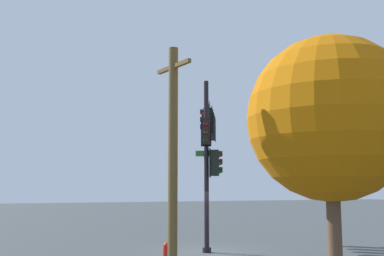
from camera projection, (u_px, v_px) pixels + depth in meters
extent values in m
plane|color=#3C4143|center=(207.00, 253.00, 18.98)|extent=(120.00, 120.00, 0.00)
cylinder|color=black|center=(206.00, 165.00, 19.43)|extent=(0.20, 0.20, 7.24)
cylinder|color=black|center=(207.00, 250.00, 18.99)|extent=(0.36, 0.36, 0.20)
cylinder|color=black|center=(209.00, 110.00, 22.21)|extent=(4.53, 2.19, 0.14)
cylinder|color=black|center=(208.00, 116.00, 20.81)|extent=(2.07, 1.02, 1.07)
cube|color=black|center=(208.00, 120.00, 20.57)|extent=(0.43, 0.45, 1.10)
cube|color=black|center=(212.00, 120.00, 20.56)|extent=(0.42, 0.20, 1.22)
sphere|color=#FF2018|center=(203.00, 113.00, 20.62)|extent=(0.22, 0.22, 0.22)
cylinder|color=black|center=(202.00, 112.00, 20.63)|extent=(0.27, 0.22, 0.23)
sphere|color=#855607|center=(203.00, 120.00, 20.58)|extent=(0.22, 0.22, 0.22)
cylinder|color=black|center=(202.00, 119.00, 20.59)|extent=(0.27, 0.22, 0.23)
sphere|color=#0B621E|center=(203.00, 128.00, 20.54)|extent=(0.22, 0.22, 0.22)
cylinder|color=black|center=(202.00, 127.00, 20.54)|extent=(0.27, 0.22, 0.23)
cube|color=black|center=(209.00, 123.00, 21.45)|extent=(0.43, 0.45, 1.10)
cube|color=black|center=(213.00, 123.00, 21.44)|extent=(0.42, 0.20, 1.22)
sphere|color=#FF2018|center=(204.00, 116.00, 21.50)|extent=(0.22, 0.22, 0.22)
cylinder|color=black|center=(203.00, 115.00, 21.51)|extent=(0.27, 0.22, 0.23)
sphere|color=#855607|center=(204.00, 123.00, 21.46)|extent=(0.22, 0.22, 0.22)
cylinder|color=black|center=(203.00, 122.00, 21.47)|extent=(0.27, 0.22, 0.23)
sphere|color=#0B621E|center=(204.00, 130.00, 21.42)|extent=(0.22, 0.22, 0.22)
cylinder|color=black|center=(203.00, 129.00, 21.43)|extent=(0.27, 0.22, 0.23)
cube|color=black|center=(210.00, 126.00, 22.34)|extent=(0.44, 0.46, 1.10)
cube|color=black|center=(214.00, 125.00, 22.32)|extent=(0.41, 0.22, 1.22)
sphere|color=#FF2018|center=(206.00, 119.00, 22.40)|extent=(0.22, 0.22, 0.22)
cylinder|color=black|center=(204.00, 118.00, 22.41)|extent=(0.27, 0.23, 0.23)
sphere|color=#855607|center=(206.00, 126.00, 22.36)|extent=(0.22, 0.22, 0.22)
cylinder|color=black|center=(204.00, 125.00, 22.37)|extent=(0.27, 0.23, 0.23)
sphere|color=#0B621E|center=(206.00, 133.00, 22.32)|extent=(0.22, 0.22, 0.22)
cylinder|color=black|center=(204.00, 132.00, 22.33)|extent=(0.27, 0.23, 0.23)
cube|color=black|center=(211.00, 128.00, 23.22)|extent=(0.44, 0.46, 1.10)
cube|color=black|center=(215.00, 128.00, 23.20)|extent=(0.41, 0.23, 1.22)
sphere|color=#FF2018|center=(207.00, 121.00, 23.29)|extent=(0.22, 0.22, 0.22)
cylinder|color=black|center=(205.00, 120.00, 23.30)|extent=(0.27, 0.23, 0.23)
sphere|color=#855607|center=(207.00, 128.00, 23.24)|extent=(0.22, 0.22, 0.22)
cylinder|color=black|center=(205.00, 127.00, 23.26)|extent=(0.27, 0.23, 0.23)
sphere|color=#0B621E|center=(207.00, 135.00, 23.20)|extent=(0.22, 0.22, 0.22)
cylinder|color=black|center=(206.00, 134.00, 23.21)|extent=(0.27, 0.23, 0.23)
cube|color=black|center=(211.00, 130.00, 24.11)|extent=(0.44, 0.46, 1.10)
cube|color=black|center=(215.00, 130.00, 24.09)|extent=(0.42, 0.21, 1.22)
sphere|color=#FF2018|center=(208.00, 124.00, 24.16)|extent=(0.22, 0.22, 0.22)
cylinder|color=black|center=(207.00, 123.00, 24.17)|extent=(0.27, 0.22, 0.23)
sphere|color=#855607|center=(208.00, 130.00, 24.12)|extent=(0.22, 0.22, 0.22)
cylinder|color=black|center=(207.00, 129.00, 24.13)|extent=(0.27, 0.22, 0.23)
sphere|color=#0B621E|center=(208.00, 136.00, 24.08)|extent=(0.22, 0.22, 0.22)
cylinder|color=black|center=(207.00, 135.00, 24.09)|extent=(0.27, 0.22, 0.23)
cube|color=black|center=(206.00, 131.00, 19.26)|extent=(0.46, 0.44, 1.10)
cube|color=black|center=(206.00, 132.00, 19.46)|extent=(0.22, 0.42, 1.22)
sphere|color=#FF2018|center=(205.00, 123.00, 19.10)|extent=(0.22, 0.22, 0.22)
cylinder|color=black|center=(205.00, 121.00, 19.05)|extent=(0.22, 0.27, 0.23)
sphere|color=#855607|center=(206.00, 131.00, 19.06)|extent=(0.22, 0.22, 0.22)
cylinder|color=black|center=(205.00, 130.00, 19.01)|extent=(0.22, 0.27, 0.23)
sphere|color=#0B621E|center=(206.00, 139.00, 19.02)|extent=(0.22, 0.22, 0.22)
cylinder|color=black|center=(205.00, 138.00, 18.96)|extent=(0.22, 0.27, 0.23)
cube|color=black|center=(215.00, 163.00, 19.41)|extent=(0.44, 0.46, 1.10)
cube|color=black|center=(210.00, 163.00, 19.43)|extent=(0.42, 0.22, 1.22)
sphere|color=#FF2018|center=(219.00, 155.00, 19.43)|extent=(0.22, 0.22, 0.22)
cylinder|color=black|center=(221.00, 154.00, 19.43)|extent=(0.27, 0.22, 0.23)
sphere|color=#855607|center=(219.00, 163.00, 19.39)|extent=(0.22, 0.22, 0.22)
cylinder|color=black|center=(221.00, 162.00, 19.39)|extent=(0.27, 0.22, 0.23)
sphere|color=#0B621E|center=(220.00, 171.00, 19.35)|extent=(0.22, 0.22, 0.22)
cylinder|color=black|center=(221.00, 170.00, 19.35)|extent=(0.27, 0.22, 0.23)
cube|color=white|center=(210.00, 104.00, 22.49)|extent=(0.86, 0.41, 0.26)
cube|color=#0D7632|center=(210.00, 104.00, 22.49)|extent=(0.83, 0.40, 0.22)
cube|color=white|center=(206.00, 153.00, 19.49)|extent=(0.41, 0.86, 0.26)
cube|color=#1D6B2D|center=(206.00, 153.00, 19.49)|extent=(0.40, 0.83, 0.22)
cylinder|color=brown|center=(173.00, 160.00, 13.93)|extent=(0.29, 0.29, 7.02)
cube|color=brown|center=(173.00, 67.00, 14.30)|extent=(1.77, 0.58, 0.12)
sphere|color=red|center=(166.00, 246.00, 15.60)|extent=(0.22, 0.22, 0.22)
cylinder|color=red|center=(165.00, 256.00, 15.69)|extent=(0.12, 0.10, 0.10)
cylinder|color=brown|center=(335.00, 234.00, 13.81)|extent=(0.43, 0.43, 2.63)
sphere|color=#B66107|center=(330.00, 118.00, 14.25)|extent=(5.16, 5.16, 5.16)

